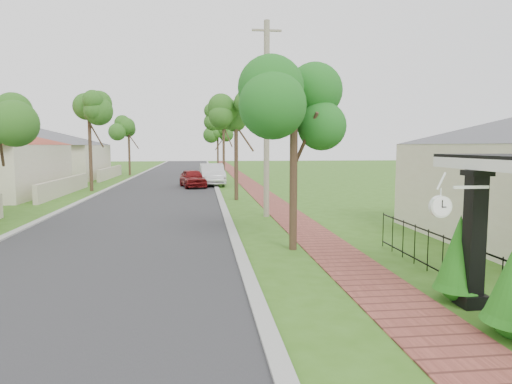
{
  "coord_description": "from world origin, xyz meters",
  "views": [
    {
      "loc": [
        -0.35,
        -8.62,
        2.95
      ],
      "look_at": [
        1.33,
        5.48,
        1.5
      ],
      "focal_mm": 32.0,
      "sensor_mm": 36.0,
      "label": 1
    }
  ],
  "objects": [
    {
      "name": "hedge_row",
      "position": [
        4.45,
        -2.19,
        0.81
      ],
      "size": [
        0.91,
        3.61,
        1.76
      ],
      "color": "#1A5E12",
      "rests_on": "ground"
    },
    {
      "name": "road",
      "position": [
        -3.0,
        20.0,
        0.0
      ],
      "size": [
        7.0,
        120.0,
        0.02
      ],
      "primitive_type": "cube",
      "color": "#28282B",
      "rests_on": "ground"
    },
    {
      "name": "parked_car_white",
      "position": [
        0.4,
        25.53,
        0.8
      ],
      "size": [
        1.94,
        4.91,
        1.59
      ],
      "primitive_type": "imported",
      "rotation": [
        0.0,
        0.0,
        0.05
      ],
      "color": "silver",
      "rests_on": "ground"
    },
    {
      "name": "far_house_grey",
      "position": [
        -14.97,
        34.0,
        2.34
      ],
      "size": [
        15.56,
        15.56,
        4.6
      ],
      "color": "beige",
      "rests_on": "ground"
    },
    {
      "name": "ground",
      "position": [
        0.0,
        0.0,
        0.0
      ],
      "size": [
        160.0,
        160.0,
        0.0
      ],
      "primitive_type": "plane",
      "color": "#356117",
      "rests_on": "ground"
    },
    {
      "name": "picket_fence",
      "position": [
        4.9,
        -0.0,
        0.53
      ],
      "size": [
        0.03,
        8.02,
        1.0
      ],
      "color": "black",
      "rests_on": "ground"
    },
    {
      "name": "kerb_left",
      "position": [
        -6.65,
        20.0,
        0.0
      ],
      "size": [
        0.3,
        120.0,
        0.1
      ],
      "primitive_type": "cube",
      "color": "#9E9E99",
      "rests_on": "ground"
    },
    {
      "name": "kerb_right",
      "position": [
        0.65,
        20.0,
        0.0
      ],
      "size": [
        0.3,
        120.0,
        0.1
      ],
      "primitive_type": "cube",
      "color": "#9E9E99",
      "rests_on": "ground"
    },
    {
      "name": "parked_car_red",
      "position": [
        -1.0,
        23.81,
        0.64
      ],
      "size": [
        2.23,
        4.0,
        1.29
      ],
      "primitive_type": "imported",
      "rotation": [
        0.0,
        0.0,
        0.2
      ],
      "color": "maroon",
      "rests_on": "ground"
    },
    {
      "name": "porch_post",
      "position": [
        4.55,
        -1.0,
        1.12
      ],
      "size": [
        0.48,
        0.48,
        2.52
      ],
      "color": "black",
      "rests_on": "ground"
    },
    {
      "name": "street_trees",
      "position": [
        -2.87,
        26.84,
        4.54
      ],
      "size": [
        10.7,
        37.65,
        5.89
      ],
      "color": "#382619",
      "rests_on": "ground"
    },
    {
      "name": "sidewalk",
      "position": [
        3.25,
        20.0,
        0.0
      ],
      "size": [
        1.5,
        120.0,
        0.03
      ],
      "primitive_type": "cube",
      "color": "#96483C",
      "rests_on": "ground"
    },
    {
      "name": "station_clock",
      "position": [
        3.7,
        -1.4,
        1.95
      ],
      "size": [
        1.04,
        0.13,
        0.54
      ],
      "color": "white",
      "rests_on": "ground"
    },
    {
      "name": "utility_pole",
      "position": [
        2.3,
        10.0,
        4.03
      ],
      "size": [
        1.2,
        0.24,
        7.94
      ],
      "color": "gray",
      "rests_on": "ground"
    },
    {
      "name": "near_tree",
      "position": [
        2.2,
        3.92,
        3.92
      ],
      "size": [
        1.92,
        1.92,
        4.94
      ],
      "color": "#382619",
      "rests_on": "ground"
    }
  ]
}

